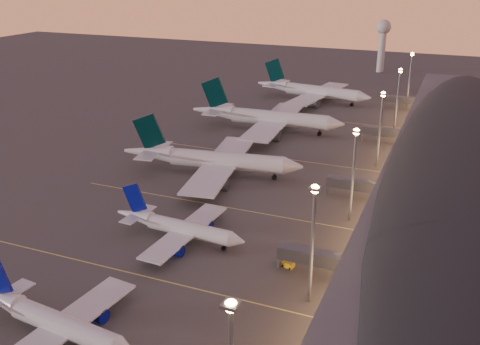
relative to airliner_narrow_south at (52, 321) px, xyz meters
name	(u,v)px	position (x,y,z in m)	size (l,w,h in m)	color
ground	(157,266)	(4.56, 29.21, -3.57)	(700.00, 700.00, 0.00)	#403E3B
airliner_narrow_south	(52,321)	(0.00, 0.00, 0.00)	(38.69, 34.73, 13.81)	silver
airliner_narrow_north	(178,227)	(3.17, 42.22, -0.19)	(36.63, 32.72, 13.09)	silver
airliner_wide_near	(211,160)	(-8.45, 85.86, 1.43)	(60.59, 55.80, 19.42)	silver
airliner_wide_mid	(266,118)	(-8.87, 139.64, 1.80)	(65.17, 59.40, 20.86)	silver
airliner_wide_far	(312,91)	(-5.01, 196.78, 1.49)	(61.32, 56.44, 19.64)	silver
terminal_building	(460,164)	(66.39, 101.68, 5.21)	(56.35, 255.00, 17.46)	#535358
light_masts	(371,133)	(40.56, 94.21, 13.98)	(2.20, 217.20, 25.90)	slate
radar_tower	(383,37)	(14.56, 289.21, 18.30)	(9.00, 9.00, 32.50)	silver
lane_markings	(227,199)	(4.56, 69.21, -3.56)	(90.00, 180.36, 0.00)	#D8C659
baggage_tug_c	(286,264)	(32.06, 40.40, -3.02)	(4.29, 2.67, 1.20)	yellow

